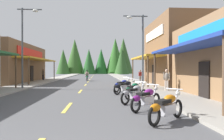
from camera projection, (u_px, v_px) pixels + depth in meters
ground at (88, 82)px, 26.68m from camera, size 9.10×79.90×0.10m
sidewalk_left at (42, 82)px, 26.29m from camera, size 2.64×79.90×0.12m
sidewalk_right at (133, 81)px, 27.07m from camera, size 2.64×79.90×0.12m
centerline_dashes at (89, 80)px, 29.75m from camera, size 0.16×54.62×0.01m
storefront_left_far at (6, 63)px, 25.92m from camera, size 8.26×13.48×4.77m
storefront_right_far at (194, 53)px, 21.74m from camera, size 10.50×9.04×6.79m
streetlamp_left at (26, 37)px, 16.95m from camera, size 1.99×0.30×6.74m
streetlamp_right at (139, 41)px, 16.53m from camera, size 1.99×0.30×6.06m
motorcycle_parked_right_0 at (166, 107)px, 6.54m from camera, size 1.64×1.53×1.04m
motorcycle_parked_right_1 at (146, 98)px, 8.42m from camera, size 1.62×1.55×1.04m
motorcycle_parked_right_2 at (134, 93)px, 10.14m from camera, size 1.63×1.53×1.04m
motorcycle_parked_right_3 at (133, 90)px, 11.86m from camera, size 1.32×1.81×1.04m
motorcycle_parked_right_4 at (125, 87)px, 13.82m from camera, size 1.80×1.33×1.04m
motorcycle_parked_right_5 at (123, 85)px, 15.31m from camera, size 1.54×1.63×1.04m
rider_cruising_lead at (87, 76)px, 28.56m from camera, size 0.61×2.14×1.57m
pedestrian_by_shop at (140, 75)px, 24.95m from camera, size 0.46×0.43×1.55m
pedestrian_browsing at (167, 79)px, 14.84m from camera, size 0.42×0.48×1.68m
pedestrian_waiting at (43, 74)px, 29.12m from camera, size 0.44×0.43×1.75m
treeline_backdrop at (103, 58)px, 69.42m from camera, size 25.91×13.18×12.49m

